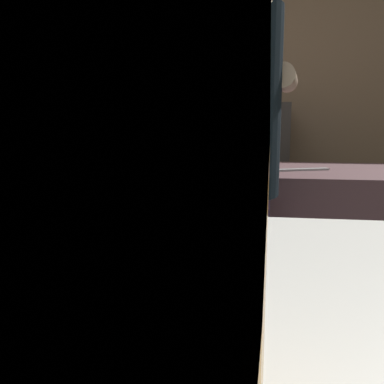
{
  "coord_description": "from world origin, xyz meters",
  "views": [
    {
      "loc": [
        0.05,
        -1.25,
        1.15
      ],
      "look_at": [
        -0.03,
        -0.75,
        1.06
      ],
      "focal_mm": 41.52,
      "sensor_mm": 36.0,
      "label": 1
    }
  ],
  "objects_px": {
    "bartender": "(227,165)",
    "bottle_hot_sauce": "(200,93)",
    "mixing_bowl": "(208,161)",
    "chefs_knife": "(301,170)",
    "bottle_vinegar": "(221,90)",
    "bottle_olive_oil": "(254,91)",
    "pint_glass_far": "(116,251)",
    "bottle_soy": "(240,93)"
  },
  "relations": [
    {
      "from": "mixing_bowl",
      "to": "chefs_knife",
      "type": "xyz_separation_m",
      "value": [
        0.4,
        -0.09,
        -0.02
      ]
    },
    {
      "from": "mixing_bowl",
      "to": "bottle_olive_oil",
      "type": "bearing_deg",
      "value": 81.26
    },
    {
      "from": "bartender",
      "to": "bottle_soy",
      "type": "bearing_deg",
      "value": 7.14
    },
    {
      "from": "bartender",
      "to": "mixing_bowl",
      "type": "bearing_deg",
      "value": 19.68
    },
    {
      "from": "bottle_soy",
      "to": "mixing_bowl",
      "type": "bearing_deg",
      "value": -94.36
    },
    {
      "from": "mixing_bowl",
      "to": "bottle_soy",
      "type": "xyz_separation_m",
      "value": [
        0.09,
        1.19,
        0.36
      ]
    },
    {
      "from": "chefs_knife",
      "to": "bottle_vinegar",
      "type": "bearing_deg",
      "value": 87.33
    },
    {
      "from": "mixing_bowl",
      "to": "bottle_vinegar",
      "type": "relative_size",
      "value": 0.75
    },
    {
      "from": "mixing_bowl",
      "to": "bottle_vinegar",
      "type": "xyz_separation_m",
      "value": [
        -0.04,
        1.17,
        0.38
      ]
    },
    {
      "from": "bartender",
      "to": "bottle_soy",
      "type": "distance_m",
      "value": 1.72
    },
    {
      "from": "bottle_hot_sauce",
      "to": "bottle_vinegar",
      "type": "distance_m",
      "value": 0.15
    },
    {
      "from": "mixing_bowl",
      "to": "bottle_vinegar",
      "type": "height_order",
      "value": "bottle_vinegar"
    },
    {
      "from": "pint_glass_far",
      "to": "chefs_knife",
      "type": "bearing_deg",
      "value": 82.96
    },
    {
      "from": "chefs_knife",
      "to": "bottle_olive_oil",
      "type": "relative_size",
      "value": 1.15
    },
    {
      "from": "mixing_bowl",
      "to": "bottle_soy",
      "type": "height_order",
      "value": "bottle_soy"
    },
    {
      "from": "bartender",
      "to": "bottle_olive_oil",
      "type": "relative_size",
      "value": 8.16
    },
    {
      "from": "bottle_soy",
      "to": "bottle_vinegar",
      "type": "xyz_separation_m",
      "value": [
        -0.13,
        -0.02,
        0.02
      ]
    },
    {
      "from": "chefs_knife",
      "to": "bottle_hot_sauce",
      "type": "bearing_deg",
      "value": 92.97
    },
    {
      "from": "bottle_olive_oil",
      "to": "chefs_knife",
      "type": "bearing_deg",
      "value": -80.54
    },
    {
      "from": "mixing_bowl",
      "to": "bottle_olive_oil",
      "type": "relative_size",
      "value": 0.83
    },
    {
      "from": "bottle_olive_oil",
      "to": "mixing_bowl",
      "type": "bearing_deg",
      "value": -98.74
    },
    {
      "from": "pint_glass_far",
      "to": "bottle_soy",
      "type": "bearing_deg",
      "value": 91.69
    },
    {
      "from": "mixing_bowl",
      "to": "bottle_soy",
      "type": "bearing_deg",
      "value": 85.64
    },
    {
      "from": "bottle_olive_oil",
      "to": "bottle_hot_sauce",
      "type": "bearing_deg",
      "value": -177.52
    },
    {
      "from": "mixing_bowl",
      "to": "bottle_hot_sauce",
      "type": "bearing_deg",
      "value": 99.19
    },
    {
      "from": "bartender",
      "to": "bottle_vinegar",
      "type": "xyz_separation_m",
      "value": [
        -0.16,
        1.67,
        0.34
      ]
    },
    {
      "from": "bartender",
      "to": "bottle_olive_oil",
      "type": "distance_m",
      "value": 1.73
    },
    {
      "from": "mixing_bowl",
      "to": "bottle_vinegar",
      "type": "distance_m",
      "value": 1.23
    },
    {
      "from": "mixing_bowl",
      "to": "bottle_olive_oil",
      "type": "height_order",
      "value": "bottle_olive_oil"
    },
    {
      "from": "bottle_hot_sauce",
      "to": "bottle_olive_oil",
      "type": "bearing_deg",
      "value": 2.48
    },
    {
      "from": "mixing_bowl",
      "to": "pint_glass_far",
      "type": "distance_m",
      "value": 1.88
    },
    {
      "from": "mixing_bowl",
      "to": "chefs_knife",
      "type": "distance_m",
      "value": 0.41
    },
    {
      "from": "mixing_bowl",
      "to": "bottle_hot_sauce",
      "type": "relative_size",
      "value": 0.93
    },
    {
      "from": "bottle_hot_sauce",
      "to": "bottle_soy",
      "type": "height_order",
      "value": "bottle_hot_sauce"
    },
    {
      "from": "pint_glass_far",
      "to": "bottle_vinegar",
      "type": "height_order",
      "value": "bottle_vinegar"
    },
    {
      "from": "bartender",
      "to": "pint_glass_far",
      "type": "relative_size",
      "value": 11.54
    },
    {
      "from": "bottle_hot_sauce",
      "to": "bottle_vinegar",
      "type": "bearing_deg",
      "value": -4.03
    },
    {
      "from": "chefs_knife",
      "to": "bottle_olive_oil",
      "type": "distance_m",
      "value": 1.36
    },
    {
      "from": "bartender",
      "to": "bottle_hot_sauce",
      "type": "xyz_separation_m",
      "value": [
        -0.31,
        1.68,
        0.32
      ]
    },
    {
      "from": "bottle_soy",
      "to": "bottle_vinegar",
      "type": "height_order",
      "value": "bottle_vinegar"
    },
    {
      "from": "bartender",
      "to": "bottle_hot_sauce",
      "type": "height_order",
      "value": "bartender"
    },
    {
      "from": "bartender",
      "to": "chefs_knife",
      "type": "bearing_deg",
      "value": -28.47
    }
  ]
}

